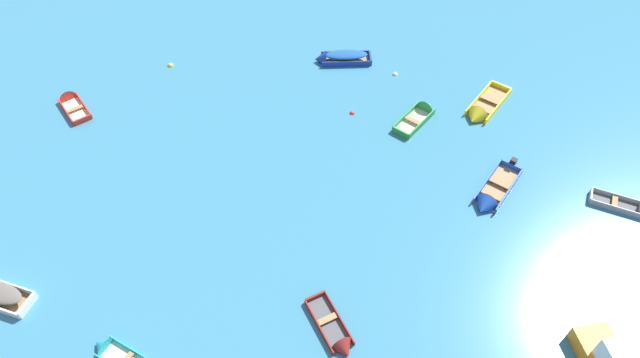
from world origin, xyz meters
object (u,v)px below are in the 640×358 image
object	(u,v)px
rowboat_turquoise_near_left	(111,351)
rowboat_yellow_center	(480,112)
rowboat_grey_foreground_center	(632,208)
mooring_buoy_outer_edge	(352,113)
rowboat_green_far_back	(421,113)
mooring_buoy_near_foreground	(171,66)
rowboat_deep_blue_back_row_left	(337,58)
rowboat_maroon_back_row_right	(339,339)
rowboat_blue_cluster_inner	(490,197)
mooring_buoy_between_boats_left	(395,75)
rowboat_red_midfield_right	(70,101)

from	to	relation	value
rowboat_turquoise_near_left	rowboat_yellow_center	size ratio (longest dim) A/B	0.69
rowboat_grey_foreground_center	mooring_buoy_outer_edge	distance (m)	17.35
rowboat_green_far_back	rowboat_grey_foreground_center	bearing A→B (deg)	-31.71
rowboat_yellow_center	mooring_buoy_near_foreground	distance (m)	22.03
rowboat_deep_blue_back_row_left	rowboat_maroon_back_row_right	world-z (taller)	rowboat_deep_blue_back_row_left
rowboat_blue_cluster_inner	mooring_buoy_between_boats_left	bearing A→B (deg)	115.26
rowboat_yellow_center	rowboat_maroon_back_row_right	size ratio (longest dim) A/B	1.32
rowboat_maroon_back_row_right	mooring_buoy_near_foreground	size ratio (longest dim) A/B	8.63
rowboat_yellow_center	rowboat_blue_cluster_inner	bearing A→B (deg)	-91.96
rowboat_yellow_center	rowboat_maroon_back_row_right	xyz separation A→B (m)	(-8.34, -16.53, -0.05)
mooring_buoy_outer_edge	mooring_buoy_between_boats_left	size ratio (longest dim) A/B	0.95
rowboat_yellow_center	rowboat_grey_foreground_center	bearing A→B (deg)	-44.45
rowboat_maroon_back_row_right	mooring_buoy_outer_edge	xyz separation A→B (m)	(-0.04, 15.95, -0.14)
rowboat_yellow_center	rowboat_grey_foreground_center	size ratio (longest dim) A/B	1.36
mooring_buoy_near_foreground	mooring_buoy_between_boats_left	distance (m)	16.23
rowboat_red_midfield_right	rowboat_deep_blue_back_row_left	xyz separation A→B (m)	(17.61, 6.12, 0.18)
rowboat_red_midfield_right	rowboat_maroon_back_row_right	world-z (taller)	rowboat_red_midfield_right
rowboat_grey_foreground_center	rowboat_turquoise_near_left	bearing A→B (deg)	-158.12
mooring_buoy_outer_edge	rowboat_yellow_center	bearing A→B (deg)	3.97
rowboat_turquoise_near_left	rowboat_maroon_back_row_right	xyz separation A→B (m)	(10.34, 1.42, -0.00)
rowboat_turquoise_near_left	mooring_buoy_near_foreground	world-z (taller)	rowboat_turquoise_near_left
rowboat_green_far_back	mooring_buoy_outer_edge	distance (m)	4.54
rowboat_turquoise_near_left	rowboat_grey_foreground_center	xyz separation A→B (m)	(26.24, 10.54, 0.02)
rowboat_turquoise_near_left	mooring_buoy_between_boats_left	distance (m)	25.45
rowboat_maroon_back_row_right	mooring_buoy_outer_edge	distance (m)	15.95
rowboat_yellow_center	mooring_buoy_outer_edge	size ratio (longest dim) A/B	13.63
rowboat_turquoise_near_left	rowboat_red_midfield_right	bearing A→B (deg)	117.16
rowboat_green_far_back	mooring_buoy_between_boats_left	xyz separation A→B (m)	(-1.67, 4.19, -0.20)
rowboat_red_midfield_right	rowboat_green_far_back	world-z (taller)	rowboat_green_far_back
rowboat_red_midfield_right	mooring_buoy_outer_edge	bearing A→B (deg)	1.53
rowboat_yellow_center	mooring_buoy_near_foreground	bearing A→B (deg)	170.76
rowboat_deep_blue_back_row_left	mooring_buoy_between_boats_left	world-z (taller)	rowboat_deep_blue_back_row_left
rowboat_blue_cluster_inner	rowboat_grey_foreground_center	xyz separation A→B (m)	(7.81, -0.09, -0.04)
rowboat_deep_blue_back_row_left	rowboat_grey_foreground_center	xyz separation A→B (m)	(17.29, -12.45, -0.17)
rowboat_green_far_back	mooring_buoy_between_boats_left	world-z (taller)	rowboat_green_far_back
rowboat_deep_blue_back_row_left	rowboat_turquoise_near_left	distance (m)	24.67
rowboat_green_far_back	mooring_buoy_between_boats_left	distance (m)	4.52
rowboat_grey_foreground_center	mooring_buoy_outer_edge	world-z (taller)	rowboat_grey_foreground_center
rowboat_yellow_center	mooring_buoy_near_foreground	xyz separation A→B (m)	(-21.74, 3.54, -0.19)
rowboat_deep_blue_back_row_left	rowboat_green_far_back	distance (m)	7.98
rowboat_green_far_back	mooring_buoy_near_foreground	xyz separation A→B (m)	(-17.90, 3.91, -0.20)
rowboat_blue_cluster_inner	rowboat_turquoise_near_left	world-z (taller)	rowboat_blue_cluster_inner
rowboat_red_midfield_right	mooring_buoy_outer_edge	world-z (taller)	rowboat_red_midfield_right
rowboat_blue_cluster_inner	rowboat_deep_blue_back_row_left	distance (m)	15.57
mooring_buoy_near_foreground	mooring_buoy_outer_edge	size ratio (longest dim) A/B	1.19
rowboat_deep_blue_back_row_left	rowboat_turquoise_near_left	xyz separation A→B (m)	(-8.96, -22.98, -0.20)
rowboat_yellow_center	mooring_buoy_near_foreground	world-z (taller)	rowboat_yellow_center
rowboat_green_far_back	mooring_buoy_outer_edge	xyz separation A→B (m)	(-4.53, -0.21, -0.20)
mooring_buoy_outer_edge	mooring_buoy_between_boats_left	world-z (taller)	mooring_buoy_between_boats_left
rowboat_blue_cluster_inner	rowboat_turquoise_near_left	size ratio (longest dim) A/B	1.38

